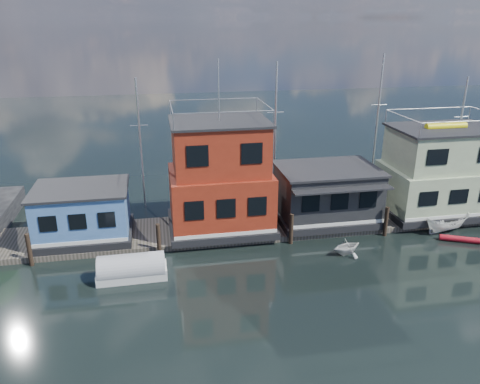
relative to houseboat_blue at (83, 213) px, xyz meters
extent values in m
plane|color=black|center=(18.00, -12.00, -2.21)|extent=(160.00, 160.00, 0.00)
cube|color=#595147|center=(18.00, 0.00, -2.01)|extent=(48.00, 5.00, 0.40)
cube|color=black|center=(0.00, 0.00, -1.56)|extent=(6.40, 4.90, 0.50)
cube|color=#4B79BC|center=(0.00, 0.00, 0.19)|extent=(6.00, 4.50, 3.00)
cube|color=black|center=(0.00, 0.00, 1.77)|extent=(6.30, 4.80, 0.16)
cube|color=black|center=(9.50, 0.00, -1.56)|extent=(7.40, 5.90, 0.50)
cube|color=maroon|center=(9.50, 0.00, 0.57)|extent=(7.00, 5.50, 3.74)
cube|color=maroon|center=(9.50, 0.00, 4.17)|extent=(6.30, 4.95, 3.46)
cube|color=black|center=(9.50, 0.00, 5.97)|extent=(6.65, 5.23, 0.16)
cylinder|color=silver|center=(9.50, 0.00, 8.05)|extent=(0.08, 0.08, 4.00)
cube|color=black|center=(17.50, 0.00, -1.56)|extent=(7.40, 5.40, 0.50)
cube|color=black|center=(17.50, 0.00, 0.39)|extent=(7.00, 5.00, 3.40)
cube|color=black|center=(17.50, 0.00, 2.17)|extent=(7.30, 5.30, 0.16)
cube|color=black|center=(17.50, -2.80, 1.58)|extent=(7.00, 1.20, 0.12)
cube|color=black|center=(26.50, 0.00, -1.56)|extent=(8.40, 5.90, 0.50)
cube|color=#A5B68C|center=(26.50, 0.00, 0.25)|extent=(8.00, 5.50, 3.12)
cube|color=#A5B68C|center=(26.50, 0.00, 3.25)|extent=(7.20, 4.95, 2.88)
cube|color=black|center=(26.50, 0.00, 4.77)|extent=(7.60, 5.23, 0.16)
cylinder|color=yellow|center=(26.50, 0.00, 4.94)|extent=(3.20, 0.56, 0.56)
cylinder|color=#2D2116|center=(-3.00, -2.80, -1.11)|extent=(0.28, 0.28, 2.20)
cylinder|color=#2D2116|center=(5.00, -2.80, -1.11)|extent=(0.28, 0.28, 2.20)
cylinder|color=#2D2116|center=(14.00, -2.80, -1.11)|extent=(0.28, 0.28, 2.20)
cylinder|color=#2D2116|center=(21.00, -2.80, -1.11)|extent=(0.28, 0.28, 2.20)
cylinder|color=silver|center=(4.00, 6.00, 3.04)|extent=(0.16, 0.16, 10.50)
cylinder|color=silver|center=(4.00, 6.00, 4.62)|extent=(1.40, 0.06, 0.06)
cylinder|color=silver|center=(15.00, 6.00, 3.54)|extent=(0.16, 0.16, 11.50)
cylinder|color=silver|center=(15.00, 6.00, 5.27)|extent=(1.40, 0.06, 0.06)
cylinder|color=silver|center=(24.00, 6.00, 3.79)|extent=(0.16, 0.16, 12.00)
cylinder|color=silver|center=(24.00, 6.00, 5.59)|extent=(1.40, 0.06, 0.06)
cylinder|color=silver|center=(32.00, 6.00, 2.79)|extent=(0.16, 0.16, 10.00)
cylinder|color=silver|center=(32.00, 6.00, 4.29)|extent=(1.40, 0.06, 0.06)
imported|color=white|center=(25.76, -3.00, -1.51)|extent=(3.76, 1.90, 1.39)
cube|color=silver|center=(3.33, -5.51, -1.86)|extent=(4.14, 1.62, 0.69)
cylinder|color=#AAAAAF|center=(3.33, -5.51, -1.47)|extent=(3.95, 1.72, 1.67)
cylinder|color=#AF121F|center=(25.79, -4.72, -2.00)|extent=(2.75, 1.57, 0.42)
imported|color=beige|center=(17.19, -4.95, -1.64)|extent=(2.59, 2.39, 1.13)
camera|label=1|loc=(5.26, -30.86, 12.52)|focal=35.00mm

